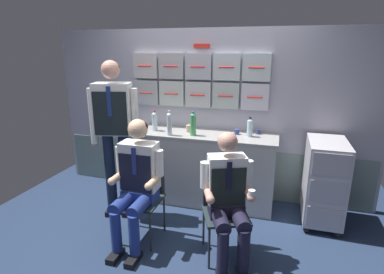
% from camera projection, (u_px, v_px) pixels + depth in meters
% --- Properties ---
extents(ground, '(4.80, 4.80, 0.04)m').
position_uv_depth(ground, '(173.00, 252.00, 3.00)').
color(ground, '#22324E').
extents(galley_bulkhead, '(4.20, 0.14, 2.15)m').
position_uv_depth(galley_bulkhead, '(207.00, 115.00, 3.96)').
color(galley_bulkhead, '#A8A8BA').
rests_on(galley_bulkhead, ground).
extents(galley_counter, '(1.87, 0.53, 0.90)m').
position_uv_depth(galley_counter, '(200.00, 167.00, 3.88)').
color(galley_counter, '#AEADAB').
rests_on(galley_counter, ground).
extents(service_trolley, '(0.40, 0.65, 0.96)m').
position_uv_depth(service_trolley, '(324.00, 180.00, 3.35)').
color(service_trolley, black).
rests_on(service_trolley, ground).
extents(folding_chair_left, '(0.40, 0.41, 0.84)m').
position_uv_depth(folding_chair_left, '(144.00, 189.00, 3.15)').
color(folding_chair_left, '#2D2D33').
rests_on(folding_chair_left, ground).
extents(crew_member_left, '(0.50, 0.61, 1.27)m').
position_uv_depth(crew_member_left, '(136.00, 178.00, 2.95)').
color(crew_member_left, black).
rests_on(crew_member_left, ground).
extents(folding_chair_right, '(0.52, 0.52, 0.84)m').
position_uv_depth(folding_chair_right, '(224.00, 201.00, 2.88)').
color(folding_chair_right, '#2D2D33').
rests_on(folding_chair_right, ground).
extents(crew_member_right, '(0.53, 0.65, 1.22)m').
position_uv_depth(crew_member_right, '(228.00, 195.00, 2.69)').
color(crew_member_right, black).
rests_on(crew_member_right, ground).
extents(crew_member_standing, '(0.55, 0.34, 1.79)m').
position_uv_depth(crew_member_standing, '(114.00, 124.00, 3.41)').
color(crew_member_standing, black).
rests_on(crew_member_standing, ground).
extents(water_bottle_clear, '(0.07, 0.07, 0.23)m').
position_uv_depth(water_bottle_clear, '(250.00, 128.00, 3.59)').
color(water_bottle_clear, silver).
rests_on(water_bottle_clear, galley_counter).
extents(water_bottle_tall, '(0.06, 0.06, 0.30)m').
position_uv_depth(water_bottle_tall, '(169.00, 124.00, 3.64)').
color(water_bottle_tall, silver).
rests_on(water_bottle_tall, galley_counter).
extents(water_bottle_blue_cap, '(0.07, 0.07, 0.26)m').
position_uv_depth(water_bottle_blue_cap, '(155.00, 121.00, 3.85)').
color(water_bottle_blue_cap, silver).
rests_on(water_bottle_blue_cap, galley_counter).
extents(water_bottle_short, '(0.07, 0.07, 0.29)m').
position_uv_depth(water_bottle_short, '(193.00, 124.00, 3.63)').
color(water_bottle_short, '#48A35E').
rests_on(water_bottle_short, galley_counter).
extents(coffee_cup_spare, '(0.06, 0.06, 0.06)m').
position_uv_depth(coffee_cup_spare, '(237.00, 132.00, 3.70)').
color(coffee_cup_spare, navy).
rests_on(coffee_cup_spare, galley_counter).
extents(paper_cup_blue, '(0.07, 0.07, 0.09)m').
position_uv_depth(paper_cup_blue, '(189.00, 128.00, 3.81)').
color(paper_cup_blue, tan).
rests_on(paper_cup_blue, galley_counter).
extents(coffee_cup_white, '(0.06, 0.06, 0.06)m').
position_uv_depth(coffee_cup_white, '(258.00, 131.00, 3.72)').
color(coffee_cup_white, navy).
rests_on(coffee_cup_white, galley_counter).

